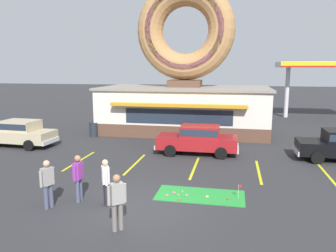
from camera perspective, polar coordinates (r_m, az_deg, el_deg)
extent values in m
plane|color=#2D2D30|center=(11.68, -5.93, -13.98)|extent=(160.00, 160.00, 0.00)
cube|color=brown|center=(24.81, 2.89, 0.09)|extent=(12.00, 6.00, 0.90)
cube|color=silver|center=(24.58, 2.92, 3.77)|extent=(12.00, 6.00, 2.30)
cube|color=gray|center=(24.48, 2.95, 6.63)|extent=(12.30, 6.30, 0.16)
cube|color=orange|center=(21.31, 1.61, 3.62)|extent=(9.00, 0.60, 0.20)
cube|color=#232D3D|center=(21.69, 1.73, 1.60)|extent=(7.20, 0.03, 1.00)
cube|color=brown|center=(24.46, 2.96, 7.40)|extent=(2.40, 1.80, 0.50)
torus|color=#B27F4C|center=(24.58, 3.04, 16.29)|extent=(7.10, 1.90, 7.10)
torus|color=#D8728C|center=(24.16, 2.89, 16.40)|extent=(6.25, 1.05, 6.24)
cube|color=green|center=(12.67, 5.61, -11.93)|extent=(3.30, 1.54, 0.03)
torus|color=#E5C666|center=(12.51, 6.82, -12.09)|extent=(0.13, 0.13, 0.04)
torus|color=#D8667F|center=(12.79, 1.03, -11.51)|extent=(0.13, 0.13, 0.04)
torus|color=#D8667F|center=(12.54, -0.19, -11.95)|extent=(0.13, 0.13, 0.04)
torus|color=#D8667F|center=(12.55, 3.24, -11.96)|extent=(0.13, 0.13, 0.04)
torus|color=brown|center=(12.42, 10.50, -12.35)|extent=(0.13, 0.13, 0.04)
torus|color=#A5724C|center=(12.56, 1.84, -11.92)|extent=(0.13, 0.13, 0.04)
torus|color=brown|center=(12.16, 2.06, -12.69)|extent=(0.13, 0.13, 0.04)
sphere|color=white|center=(12.93, 2.54, -11.26)|extent=(0.04, 0.04, 0.04)
cylinder|color=silver|center=(12.42, 12.15, -11.15)|extent=(0.01, 0.01, 0.55)
cube|color=red|center=(12.34, 12.47, -10.18)|extent=(0.12, 0.01, 0.08)
cube|color=maroon|center=(18.36, 5.08, -2.83)|extent=(4.41, 1.80, 0.68)
cube|color=maroon|center=(18.22, 5.58, -0.88)|extent=(2.11, 1.58, 0.60)
cube|color=#232D3D|center=(18.21, 5.58, -0.82)|extent=(2.03, 1.60, 0.36)
cube|color=silver|center=(18.77, -1.73, -3.26)|extent=(0.11, 1.67, 0.24)
cube|color=silver|center=(18.34, 12.03, -3.80)|extent=(0.11, 1.67, 0.24)
cylinder|color=black|center=(17.79, 0.38, -4.34)|extent=(0.64, 0.23, 0.64)
cylinder|color=black|center=(19.47, 1.33, -3.07)|extent=(0.64, 0.23, 0.64)
cylinder|color=black|center=(17.51, 9.22, -4.71)|extent=(0.64, 0.23, 0.64)
cylinder|color=black|center=(19.22, 9.39, -3.38)|extent=(0.64, 0.23, 0.64)
cube|color=#BCAD89|center=(22.09, -24.59, -1.51)|extent=(4.47, 1.94, 0.68)
cube|color=#BCAD89|center=(21.89, -24.40, 0.11)|extent=(2.16, 1.64, 0.60)
cube|color=#232D3D|center=(21.88, -24.40, 0.16)|extent=(2.08, 1.66, 0.36)
cube|color=silver|center=(20.84, -19.71, -2.51)|extent=(0.17, 1.67, 0.24)
cylinder|color=black|center=(23.67, -25.81, -1.72)|extent=(0.65, 0.25, 0.64)
cylinder|color=black|center=(20.65, -23.04, -3.12)|extent=(0.65, 0.25, 0.64)
cylinder|color=black|center=(22.05, -20.33, -2.14)|extent=(0.65, 0.25, 0.64)
cube|color=silver|center=(18.70, 21.42, -4.02)|extent=(0.10, 1.67, 0.24)
cylinder|color=black|center=(18.07, 24.58, -5.05)|extent=(0.64, 0.22, 0.64)
cylinder|color=black|center=(19.74, 23.45, -3.74)|extent=(0.64, 0.22, 0.64)
cylinder|color=slate|center=(10.16, -8.23, -15.26)|extent=(0.15, 0.15, 0.85)
cylinder|color=slate|center=(10.10, -9.33, -15.46)|extent=(0.15, 0.15, 0.85)
cube|color=gray|center=(9.84, -8.89, -11.50)|extent=(0.44, 0.43, 0.62)
cylinder|color=gray|center=(9.93, -7.51, -11.44)|extent=(0.10, 0.10, 0.57)
cylinder|color=gray|center=(9.77, -10.29, -11.89)|extent=(0.10, 0.10, 0.57)
sphere|color=#9E7051|center=(9.68, -8.97, -9.00)|extent=(0.23, 0.23, 0.23)
cylinder|color=#474C66|center=(12.34, -15.46, -10.86)|extent=(0.15, 0.15, 0.84)
cylinder|color=#474C66|center=(12.50, -14.99, -10.56)|extent=(0.15, 0.15, 0.84)
cube|color=#8C3393|center=(12.18, -15.39, -7.51)|extent=(0.26, 0.39, 0.62)
cylinder|color=#8C3393|center=(11.99, -15.98, -7.98)|extent=(0.10, 0.10, 0.57)
cylinder|color=#8C3393|center=(12.40, -14.79, -7.32)|extent=(0.10, 0.10, 0.57)
sphere|color=#9E7051|center=(12.06, -15.49, -5.46)|extent=(0.23, 0.23, 0.23)
cylinder|color=#232328|center=(11.80, -10.67, -11.73)|extent=(0.15, 0.15, 0.81)
cylinder|color=#232328|center=(11.98, -10.80, -11.38)|extent=(0.15, 0.15, 0.81)
cube|color=silver|center=(11.65, -10.85, -8.34)|extent=(0.40, 0.45, 0.59)
cylinder|color=silver|center=(11.42, -10.69, -8.87)|extent=(0.10, 0.10, 0.55)
cylinder|color=silver|center=(11.89, -11.00, -8.11)|extent=(0.10, 0.10, 0.55)
sphere|color=tan|center=(11.52, -10.92, -6.29)|extent=(0.22, 0.22, 0.22)
cylinder|color=#474C66|center=(12.12, -20.47, -11.56)|extent=(0.15, 0.15, 0.83)
cylinder|color=#474C66|center=(12.22, -19.69, -11.32)|extent=(0.15, 0.15, 0.83)
cube|color=gray|center=(11.93, -20.29, -8.21)|extent=(0.37, 0.44, 0.61)
cylinder|color=gray|center=(11.81, -21.28, -8.62)|extent=(0.10, 0.10, 0.56)
cylinder|color=gray|center=(12.08, -19.31, -8.08)|extent=(0.10, 0.10, 0.56)
sphere|color=tan|center=(11.80, -20.42, -6.15)|extent=(0.22, 0.22, 0.22)
cylinder|color=#232833|center=(23.50, -12.84, -0.65)|extent=(0.56, 0.56, 0.95)
torus|color=black|center=(23.41, -12.89, 0.49)|extent=(0.57, 0.57, 0.05)
cylinder|color=silver|center=(33.75, 20.00, 5.50)|extent=(0.40, 0.40, 4.80)
cube|color=silver|center=(34.36, 26.13, 9.58)|extent=(9.00, 4.40, 0.50)
cube|color=yellow|center=(32.21, 27.11, 9.54)|extent=(9.00, 0.04, 0.44)
cube|color=red|center=(32.19, 27.10, 9.23)|extent=(9.00, 0.04, 0.12)
cube|color=yellow|center=(17.69, -15.14, -5.85)|extent=(0.12, 3.60, 0.01)
cube|color=yellow|center=(16.59, -5.77, -6.60)|extent=(0.12, 3.60, 0.01)
cube|color=yellow|center=(15.99, 4.64, -7.23)|extent=(0.12, 3.60, 0.01)
cube|color=yellow|center=(15.94, 15.51, -7.63)|extent=(0.12, 3.60, 0.01)
cube|color=yellow|center=(16.45, 26.08, -7.76)|extent=(0.12, 3.60, 0.01)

